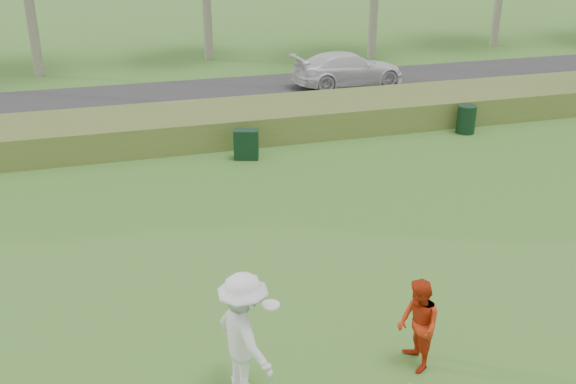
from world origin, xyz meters
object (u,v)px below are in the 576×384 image
object	(u,v)px
player_white	(244,335)
utility_cabinet	(246,144)
car_right	(348,69)
player_red	(418,325)
trash_bin	(466,119)

from	to	relation	value
player_white	utility_cabinet	xyz separation A→B (m)	(2.35, 9.88, -0.55)
player_white	car_right	distance (m)	19.27
player_red	trash_bin	bearing A→B (deg)	150.21
utility_cabinet	car_right	xyz separation A→B (m)	(6.14, 7.41, 0.31)
player_white	player_red	bearing A→B (deg)	-112.20
trash_bin	player_white	bearing A→B (deg)	-133.94
utility_cabinet	trash_bin	world-z (taller)	trash_bin
trash_bin	utility_cabinet	bearing A→B (deg)	-177.40
trash_bin	car_right	xyz separation A→B (m)	(-1.36, 7.07, 0.29)
utility_cabinet	trash_bin	bearing A→B (deg)	20.08
player_white	player_red	xyz separation A→B (m)	(2.69, -0.21, -0.23)
player_white	utility_cabinet	distance (m)	10.17
player_red	car_right	distance (m)	18.44
player_red	trash_bin	xyz separation A→B (m)	(7.17, 10.43, -0.30)
player_white	player_red	world-z (taller)	player_white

